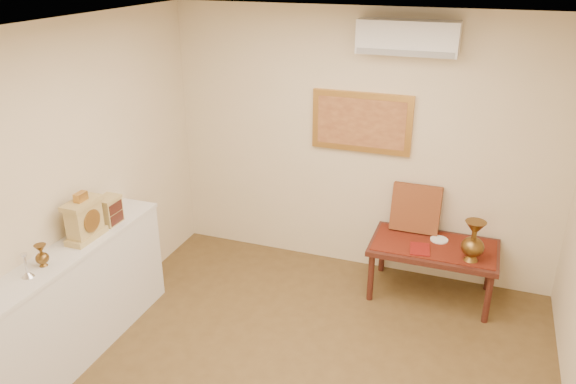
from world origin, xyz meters
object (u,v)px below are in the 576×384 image
at_px(mantel_clock, 84,219).
at_px(display_ledge, 77,301).
at_px(wooden_chest, 109,210).
at_px(low_table, 434,251).
at_px(brass_urn_tall, 474,237).

bearing_deg(mantel_clock, display_ledge, -96.91).
height_order(wooden_chest, low_table, wooden_chest).
height_order(brass_urn_tall, wooden_chest, wooden_chest).
height_order(brass_urn_tall, mantel_clock, mantel_clock).
distance_m(brass_urn_tall, wooden_chest, 3.23).
relative_size(brass_urn_tall, wooden_chest, 1.94).
height_order(display_ledge, mantel_clock, mantel_clock).
bearing_deg(low_table, mantel_clock, -147.74).
relative_size(mantel_clock, low_table, 0.34).
distance_m(wooden_chest, low_table, 3.04).
bearing_deg(display_ledge, mantel_clock, 83.09).
bearing_deg(brass_urn_tall, low_table, 152.30).
bearing_deg(mantel_clock, wooden_chest, 89.05).
relative_size(brass_urn_tall, display_ledge, 0.23).
height_order(display_ledge, wooden_chest, wooden_chest).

